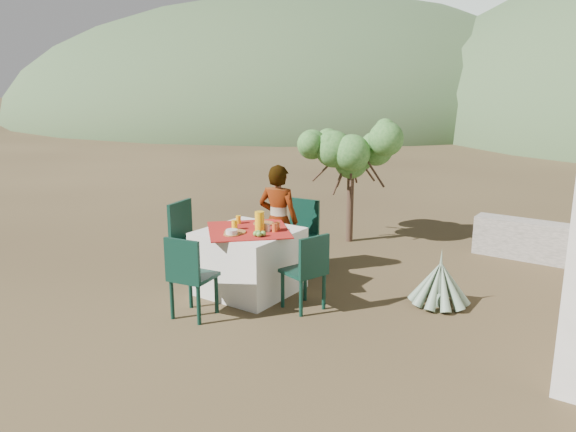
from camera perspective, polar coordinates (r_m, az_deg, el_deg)
The scene contains 23 objects.
ground at distance 7.06m, azimuth -8.49°, elevation -6.99°, with size 160.00×160.00×0.00m, color #332717.
table at distance 6.71m, azimuth -4.00°, elevation -4.53°, with size 1.30×1.30×0.76m.
chair_far at distance 7.44m, azimuth 1.26°, elevation -1.55°, with size 0.47×0.47×0.93m.
chair_near at distance 5.97m, azimuth -10.01°, elevation -5.80°, with size 0.48×0.48×0.90m.
chair_left at distance 7.13m, azimuth -10.03°, elevation -2.12°, with size 0.54×0.54×1.00m.
chair_right at distance 6.10m, azimuth 2.01°, elevation -5.37°, with size 0.50×0.50×0.87m.
person at distance 7.14m, azimuth -1.00°, elevation -0.50°, with size 0.53×0.35×1.45m, color #8C6651.
shrub_tree at distance 8.66m, azimuth 6.90°, elevation 5.92°, with size 1.42×1.40×1.67m.
agave at distance 6.56m, azimuth 15.16°, elevation -6.67°, with size 0.67×0.69×0.73m.
stone_wall at distance 8.52m, azimuth 26.97°, elevation -2.79°, with size 2.60×0.35×0.55m, color gray.
hill_near_left at distance 41.54m, azimuth 1.73°, elevation 10.15°, with size 40.00×40.00×16.00m, color #35522E.
hill_far_center at distance 57.48m, azimuth 26.48°, elevation 9.71°, with size 60.00×60.00×24.00m, color gray.
plate_far at distance 6.84m, azimuth -2.49°, elevation -0.76°, with size 0.25×0.25×0.01m, color brown.
plate_near at distance 6.47m, azimuth -5.41°, elevation -1.64°, with size 0.25×0.25×0.01m, color brown.
glass_far at distance 6.87m, azimuth -5.06°, elevation -0.36°, with size 0.06×0.06×0.10m, color #FFB410.
glass_near at distance 6.60m, azimuth -5.45°, elevation -0.90°, with size 0.07×0.07×0.11m, color #FFB410.
juice_pitcher at distance 6.46m, azimuth -2.90°, elevation -0.58°, with size 0.11×0.11×0.24m, color #FFB410.
bowl_plate at distance 6.38m, azimuth -5.74°, elevation -1.86°, with size 0.19×0.19×0.01m, color brown.
white_bowl at distance 6.37m, azimuth -5.74°, elevation -1.60°, with size 0.14×0.14×0.05m, color silver.
jar_left at distance 6.48m, azimuth -1.37°, elevation -1.17°, with size 0.06×0.06×0.10m, color #C65622.
jar_right at distance 6.57m, azimuth -1.04°, elevation -1.00°, with size 0.06×0.06×0.09m, color #C65622.
napkin_holder at distance 6.49m, azimuth -2.14°, elevation -1.18°, with size 0.07×0.04×0.09m, color silver.
fruit_cluster at distance 6.29m, azimuth -2.95°, elevation -1.79°, with size 0.13×0.12×0.06m.
Camera 1 is at (4.57, -4.78, 2.46)m, focal length 35.00 mm.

